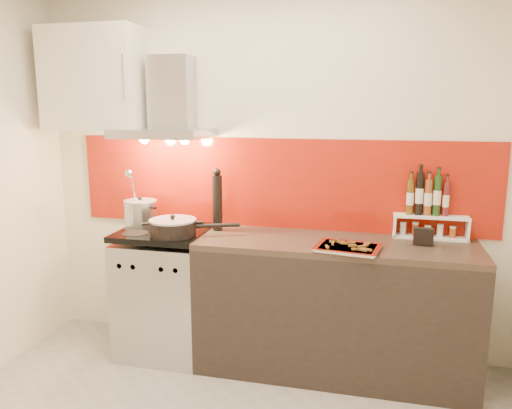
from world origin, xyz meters
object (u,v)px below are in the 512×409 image
(pepper_mill, at_px, (217,200))
(saute_pan, at_px, (174,227))
(counter, at_px, (334,307))
(stock_pot, at_px, (141,212))
(range_stove, at_px, (167,293))
(baking_tray, at_px, (348,247))

(pepper_mill, bearing_deg, saute_pan, -133.61)
(counter, bearing_deg, stock_pot, 175.46)
(counter, xyz_separation_m, pepper_mill, (-0.84, 0.11, 0.66))
(pepper_mill, bearing_deg, range_stove, -162.53)
(stock_pot, bearing_deg, counter, -4.54)
(stock_pot, distance_m, baking_tray, 1.55)
(range_stove, height_order, saute_pan, saute_pan)
(saute_pan, bearing_deg, range_stove, 135.08)
(saute_pan, bearing_deg, baking_tray, -2.24)
(saute_pan, relative_size, baking_tray, 1.38)
(counter, bearing_deg, pepper_mill, 172.69)
(pepper_mill, xyz_separation_m, baking_tray, (0.93, -0.29, -0.20))
(counter, relative_size, stock_pot, 7.43)
(range_stove, distance_m, stock_pot, 0.62)
(saute_pan, bearing_deg, counter, 7.08)
(pepper_mill, bearing_deg, stock_pot, 179.42)
(stock_pot, bearing_deg, pepper_mill, -0.58)
(pepper_mill, bearing_deg, counter, -7.31)
(saute_pan, xyz_separation_m, pepper_mill, (0.23, 0.24, 0.15))
(baking_tray, bearing_deg, counter, 115.34)
(counter, xyz_separation_m, stock_pot, (-1.44, 0.11, 0.55))
(counter, relative_size, saute_pan, 3.08)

